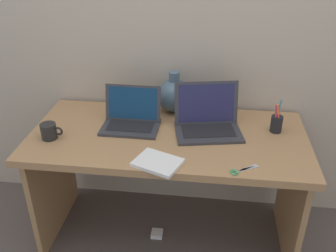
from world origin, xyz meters
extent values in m
plane|color=#564C47|center=(0.00, 0.00, 0.00)|extent=(6.00, 6.00, 0.00)
cube|color=#BCAD99|center=(0.00, 0.39, 1.20)|extent=(4.40, 0.04, 2.40)
cube|color=#AD7F51|center=(0.00, 0.00, 0.70)|extent=(1.48, 0.70, 0.04)
cube|color=#AD7F51|center=(-0.70, 0.00, 0.34)|extent=(0.03, 0.59, 0.68)
cube|color=#AD7F51|center=(0.70, 0.00, 0.34)|extent=(0.03, 0.59, 0.68)
cube|color=#333338|center=(-0.21, 0.04, 0.73)|extent=(0.31, 0.22, 0.01)
cube|color=black|center=(-0.21, 0.04, 0.74)|extent=(0.25, 0.13, 0.00)
cube|color=#333338|center=(-0.21, 0.12, 0.83)|extent=(0.31, 0.06, 0.20)
cube|color=navy|center=(-0.21, 0.12, 0.83)|extent=(0.27, 0.05, 0.18)
cube|color=#333338|center=(0.21, 0.04, 0.73)|extent=(0.39, 0.31, 0.01)
cube|color=black|center=(0.21, 0.04, 0.74)|extent=(0.30, 0.20, 0.00)
cube|color=#333338|center=(0.19, 0.13, 0.85)|extent=(0.35, 0.12, 0.24)
cube|color=#23234C|center=(0.19, 0.13, 0.85)|extent=(0.31, 0.11, 0.21)
ellipsoid|color=slate|center=(0.00, 0.29, 0.82)|extent=(0.19, 0.19, 0.19)
cylinder|color=slate|center=(0.00, 0.29, 0.94)|extent=(0.06, 0.06, 0.06)
cube|color=white|center=(-0.01, -0.28, 0.73)|extent=(0.25, 0.23, 0.02)
cylinder|color=black|center=(-0.61, -0.12, 0.76)|extent=(0.08, 0.08, 0.08)
torus|color=black|center=(-0.56, -0.12, 0.77)|extent=(0.05, 0.01, 0.05)
cylinder|color=black|center=(0.58, 0.10, 0.77)|extent=(0.06, 0.06, 0.09)
cylinder|color=#D83359|center=(0.57, 0.09, 0.81)|extent=(0.03, 0.02, 0.13)
cylinder|color=#338CBF|center=(0.58, 0.11, 0.83)|extent=(0.02, 0.01, 0.16)
cylinder|color=orange|center=(0.58, 0.09, 0.82)|extent=(0.03, 0.01, 0.14)
cylinder|color=orange|center=(0.56, 0.10, 0.81)|extent=(0.02, 0.02, 0.13)
cube|color=#B7B7BC|center=(0.41, -0.27, 0.72)|extent=(0.09, 0.07, 0.00)
cube|color=#B7B7BC|center=(0.41, -0.27, 0.72)|extent=(0.09, 0.06, 0.00)
torus|color=#4CA566|center=(0.34, -0.31, 0.72)|extent=(0.04, 0.04, 0.01)
torus|color=#4CA566|center=(0.34, -0.31, 0.72)|extent=(0.04, 0.04, 0.01)
cube|color=white|center=(-0.07, -0.03, 0.01)|extent=(0.07, 0.07, 0.03)
camera|label=1|loc=(0.21, -1.72, 1.73)|focal=40.10mm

